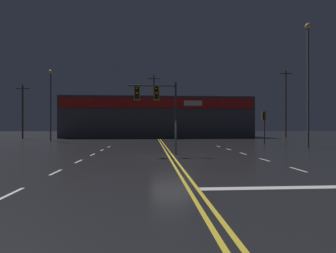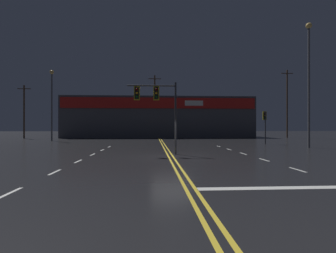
{
  "view_description": "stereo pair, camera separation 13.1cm",
  "coord_description": "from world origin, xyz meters",
  "px_view_note": "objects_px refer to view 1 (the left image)",
  "views": [
    {
      "loc": [
        -1.34,
        -17.05,
        1.98
      ],
      "look_at": [
        0.0,
        3.28,
        2.0
      ],
      "focal_mm": 28.0,
      "sensor_mm": 36.0,
      "label": 1
    },
    {
      "loc": [
        -1.21,
        -17.06,
        1.98
      ],
      "look_at": [
        0.0,
        3.28,
        2.0
      ],
      "focal_mm": 28.0,
      "sensor_mm": 36.0,
      "label": 2
    }
  ],
  "objects_px": {
    "traffic_signal_median": "(156,100)",
    "streetlight_near_right": "(308,71)",
    "streetlight_median_approach": "(51,96)",
    "traffic_signal_corner_northeast": "(264,120)"
  },
  "relations": [
    {
      "from": "traffic_signal_median",
      "to": "streetlight_near_right",
      "type": "distance_m",
      "value": 15.89
    },
    {
      "from": "streetlight_median_approach",
      "to": "traffic_signal_median",
      "type": "bearing_deg",
      "value": -52.97
    },
    {
      "from": "traffic_signal_corner_northeast",
      "to": "streetlight_near_right",
      "type": "relative_size",
      "value": 0.32
    },
    {
      "from": "traffic_signal_median",
      "to": "streetlight_near_right",
      "type": "xyz_separation_m",
      "value": [
        14.58,
        5.29,
        3.43
      ]
    },
    {
      "from": "traffic_signal_corner_northeast",
      "to": "streetlight_median_approach",
      "type": "height_order",
      "value": "streetlight_median_approach"
    },
    {
      "from": "streetlight_near_right",
      "to": "streetlight_median_approach",
      "type": "height_order",
      "value": "streetlight_near_right"
    },
    {
      "from": "traffic_signal_corner_northeast",
      "to": "streetlight_median_approach",
      "type": "bearing_deg",
      "value": 162.21
    },
    {
      "from": "traffic_signal_median",
      "to": "traffic_signal_corner_northeast",
      "type": "xyz_separation_m",
      "value": [
        12.56,
        10.41,
        -1.14
      ]
    },
    {
      "from": "traffic_signal_corner_northeast",
      "to": "streetlight_near_right",
      "type": "xyz_separation_m",
      "value": [
        2.02,
        -5.11,
        4.57
      ]
    },
    {
      "from": "traffic_signal_corner_northeast",
      "to": "streetlight_median_approach",
      "type": "relative_size",
      "value": 0.38
    }
  ]
}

